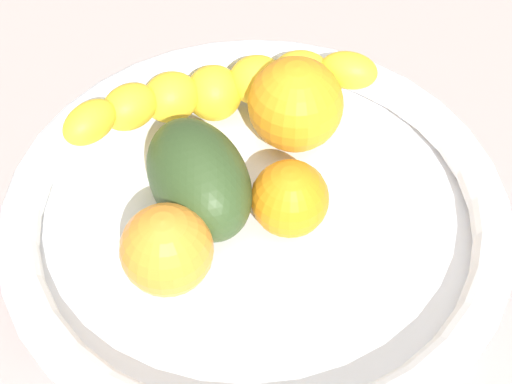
# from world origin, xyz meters

# --- Properties ---
(kitchen_counter) EXTENTS (1.20, 1.20, 0.03)m
(kitchen_counter) POSITION_xyz_m (0.00, 0.00, 0.01)
(kitchen_counter) COLOR #A09491
(kitchen_counter) RESTS_ON ground
(fruit_bowl) EXTENTS (0.33, 0.33, 0.05)m
(fruit_bowl) POSITION_xyz_m (0.00, 0.00, 0.05)
(fruit_bowl) COLOR white
(fruit_bowl) RESTS_ON kitchen_counter
(banana_draped_left) EXTENTS (0.18, 0.16, 0.06)m
(banana_draped_left) POSITION_xyz_m (-0.06, -0.07, 0.08)
(banana_draped_left) COLOR yellow
(banana_draped_left) RESTS_ON fruit_bowl
(orange_front) EXTENTS (0.05, 0.05, 0.05)m
(orange_front) POSITION_xyz_m (-0.01, 0.02, 0.08)
(orange_front) COLOR orange
(orange_front) RESTS_ON fruit_bowl
(orange_mid_left) EXTENTS (0.07, 0.07, 0.07)m
(orange_mid_left) POSITION_xyz_m (-0.08, -0.02, 0.08)
(orange_mid_left) COLOR orange
(orange_mid_left) RESTS_ON fruit_bowl
(orange_mid_right) EXTENTS (0.06, 0.06, 0.06)m
(orange_mid_right) POSITION_xyz_m (0.07, -0.02, 0.08)
(orange_mid_right) COLOR orange
(orange_mid_right) RESTS_ON fruit_bowl
(avocado_dark) EXTENTS (0.10, 0.11, 0.07)m
(avocado_dark) POSITION_xyz_m (0.01, -0.04, 0.08)
(avocado_dark) COLOR #2E4622
(avocado_dark) RESTS_ON fruit_bowl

